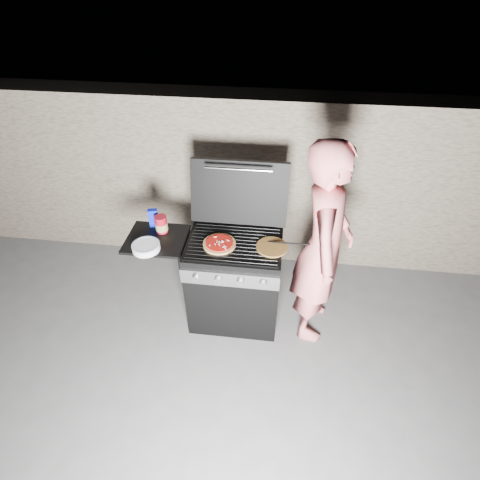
# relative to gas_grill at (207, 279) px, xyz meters

# --- Properties ---
(ground) EXTENTS (50.00, 50.00, 0.00)m
(ground) POSITION_rel_gas_grill_xyz_m (0.25, 0.00, -0.46)
(ground) COLOR #5F5E5D
(stone_wall) EXTENTS (8.00, 0.35, 1.80)m
(stone_wall) POSITION_rel_gas_grill_xyz_m (0.25, 1.05, 0.44)
(stone_wall) COLOR #786A59
(stone_wall) RESTS_ON ground
(gas_grill) EXTENTS (1.34, 0.79, 0.91)m
(gas_grill) POSITION_rel_gas_grill_xyz_m (0.00, 0.00, 0.00)
(gas_grill) COLOR black
(gas_grill) RESTS_ON ground
(pizza_topped) EXTENTS (0.35, 0.35, 0.03)m
(pizza_topped) POSITION_rel_gas_grill_xyz_m (0.13, -0.04, 0.47)
(pizza_topped) COLOR #BE8C37
(pizza_topped) RESTS_ON gas_grill
(pizza_plain) EXTENTS (0.33, 0.33, 0.01)m
(pizza_plain) POSITION_rel_gas_grill_xyz_m (0.57, -0.02, 0.46)
(pizza_plain) COLOR #AD7E35
(pizza_plain) RESTS_ON gas_grill
(sauce_jar) EXTENTS (0.13, 0.13, 0.16)m
(sauce_jar) POSITION_rel_gas_grill_xyz_m (-0.39, 0.10, 0.53)
(sauce_jar) COLOR maroon
(sauce_jar) RESTS_ON gas_grill
(blue_carton) EXTENTS (0.09, 0.06, 0.17)m
(blue_carton) POSITION_rel_gas_grill_xyz_m (-0.48, 0.17, 0.53)
(blue_carton) COLOR #0716AE
(blue_carton) RESTS_ON gas_grill
(plate_stack) EXTENTS (0.30, 0.30, 0.05)m
(plate_stack) POSITION_rel_gas_grill_xyz_m (-0.45, -0.16, 0.47)
(plate_stack) COLOR white
(plate_stack) RESTS_ON gas_grill
(person) EXTENTS (0.52, 0.72, 1.87)m
(person) POSITION_rel_gas_grill_xyz_m (0.98, 0.01, 0.48)
(person) COLOR #DC6B6D
(person) RESTS_ON ground
(tongs) EXTENTS (0.45, 0.11, 0.09)m
(tongs) POSITION_rel_gas_grill_xyz_m (0.73, 0.00, 0.50)
(tongs) COLOR black
(tongs) RESTS_ON gas_grill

